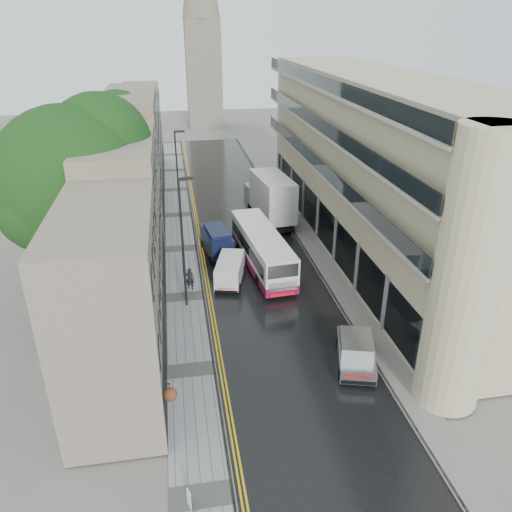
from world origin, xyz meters
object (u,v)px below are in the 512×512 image
object	(u,v)px
navy_van	(211,249)
lamp_post_near	(183,245)
tree_near	(74,207)
white_van	(216,279)
white_lorry	(264,206)
estate_sign	(190,500)
lamp_post_far	(178,177)
tree_far	(102,165)
pedestrian	(190,279)
cream_bus	(258,268)
silver_hatchback	(341,367)

from	to	relation	value
navy_van	lamp_post_near	size ratio (longest dim) A/B	0.52
tree_near	navy_van	world-z (taller)	tree_near
tree_near	white_van	xyz separation A→B (m)	(8.94, -0.11, -6.00)
white_lorry	estate_sign	distance (m)	29.67
lamp_post_far	navy_van	bearing A→B (deg)	-76.61
tree_far	lamp_post_near	xyz separation A→B (m)	(6.41, -14.98, -1.62)
tree_near	pedestrian	world-z (taller)	tree_near
cream_bus	white_van	xyz separation A→B (m)	(-3.10, -0.13, -0.55)
white_lorry	white_van	bearing A→B (deg)	-123.69
white_van	white_lorry	bearing A→B (deg)	77.81
lamp_post_near	estate_sign	world-z (taller)	lamp_post_near
lamp_post_far	tree_near	bearing A→B (deg)	-114.31
tree_near	silver_hatchback	size ratio (longest dim) A/B	3.12
white_van	estate_sign	size ratio (longest dim) A/B	4.61
silver_hatchback	white_van	xyz separation A→B (m)	(-5.74, 11.05, 0.09)
pedestrian	lamp_post_near	xyz separation A→B (m)	(-0.37, -2.23, 3.64)
pedestrian	lamp_post_far	bearing A→B (deg)	-70.50
navy_van	estate_sign	distance (m)	22.57
navy_van	white_van	bearing A→B (deg)	-98.61
silver_hatchback	navy_van	world-z (taller)	navy_van
pedestrian	white_van	bearing A→B (deg)	-172.61
cream_bus	lamp_post_near	world-z (taller)	lamp_post_near
cream_bus	lamp_post_far	bearing A→B (deg)	104.62
white_lorry	lamp_post_near	world-z (taller)	lamp_post_near
cream_bus	pedestrian	distance (m)	4.99
tree_near	navy_van	bearing A→B (deg)	26.56
lamp_post_near	cream_bus	bearing A→B (deg)	7.20
silver_hatchback	lamp_post_far	world-z (taller)	lamp_post_far
cream_bus	lamp_post_near	size ratio (longest dim) A/B	1.21
tree_far	navy_van	world-z (taller)	tree_far
cream_bus	silver_hatchback	world-z (taller)	cream_bus
navy_van	lamp_post_far	bearing A→B (deg)	94.38
white_van	pedestrian	xyz separation A→B (m)	(-1.85, 0.36, 0.02)
white_van	silver_hatchback	bearing A→B (deg)	-47.65
cream_bus	white_van	size ratio (longest dim) A/B	2.64
tree_near	estate_sign	bearing A→B (deg)	-71.00
tree_near	navy_van	xyz separation A→B (m)	(8.99, 4.49, -5.73)
white_lorry	estate_sign	xyz separation A→B (m)	(-8.24, -28.44, -1.82)
lamp_post_near	estate_sign	size ratio (longest dim) A/B	10.06
tree_near	tree_far	distance (m)	13.02
tree_near	white_van	distance (m)	10.76
tree_far	cream_bus	size ratio (longest dim) A/B	1.15
white_van	pedestrian	world-z (taller)	white_van
white_lorry	silver_hatchback	size ratio (longest dim) A/B	2.03
silver_hatchback	lamp_post_far	xyz separation A→B (m)	(-7.87, 25.56, 3.57)
tree_far	lamp_post_far	world-z (taller)	tree_far
estate_sign	tree_far	bearing A→B (deg)	82.02
white_lorry	pedestrian	distance (m)	12.72
tree_far	lamp_post_far	bearing A→B (deg)	12.09
pedestrian	lamp_post_far	size ratio (longest dim) A/B	0.20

